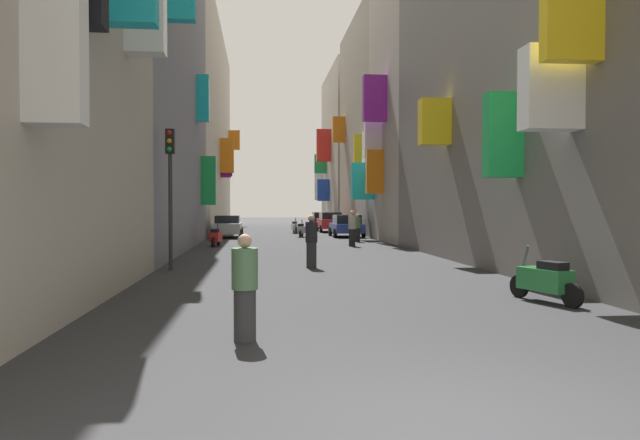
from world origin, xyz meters
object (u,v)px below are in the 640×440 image
scooter_silver (301,230)px  traffic_light_near_corner (170,174)px  scooter_red (216,237)px  parked_car_red (330,222)px  parked_car_blue (346,225)px  scooter_green (545,280)px  parked_car_silver (228,226)px  scooter_white (295,227)px  pedestrian_near_right (357,228)px  parked_car_black (321,220)px  pedestrian_mid_street (352,228)px  pedestrian_crossing (311,242)px  pedestrian_near_left (245,288)px

scooter_silver → traffic_light_near_corner: (-5.36, -19.16, 2.47)m
scooter_red → parked_car_red: bearing=64.4°
parked_car_blue → scooter_green: parked_car_blue is taller
parked_car_silver → scooter_silver: size_ratio=2.37×
scooter_white → pedestrian_near_right: 11.00m
pedestrian_near_right → parked_car_silver: bearing=143.3°
scooter_red → parked_car_black: bearing=72.3°
scooter_red → parked_car_blue: bearing=47.0°
pedestrian_mid_street → scooter_red: bearing=174.3°
parked_car_blue → pedestrian_mid_street: bearing=-96.7°
parked_car_red → pedestrian_crossing: size_ratio=2.46×
parked_car_black → scooter_silver: parked_car_black is taller
pedestrian_near_right → pedestrian_mid_street: pedestrian_mid_street is taller
parked_car_black → traffic_light_near_corner: traffic_light_near_corner is taller
parked_car_blue → scooter_green: 26.03m
scooter_white → traffic_light_near_corner: size_ratio=0.46×
parked_car_black → pedestrian_near_right: size_ratio=2.66×
parked_car_black → scooter_green: size_ratio=2.20×
scooter_green → parked_car_blue: bearing=90.4°
scooter_green → pedestrian_near_left: 6.61m
parked_car_red → traffic_light_near_corner: 27.72m
parked_car_blue → parked_car_black: parked_car_black is taller
pedestrian_near_left → pedestrian_near_right: size_ratio=1.00×
parked_car_silver → pedestrian_near_left: pedestrian_near_left is taller
parked_car_red → parked_car_silver: size_ratio=0.98×
parked_car_black → pedestrian_near_left: size_ratio=2.65×
parked_car_blue → pedestrian_crossing: bearing=-101.7°
pedestrian_mid_street → traffic_light_near_corner: size_ratio=0.41×
pedestrian_near_right → scooter_white: bearing=104.7°
parked_car_silver → parked_car_black: bearing=64.5°
scooter_green → parked_car_black: bearing=90.2°
parked_car_black → pedestrian_near_right: bearing=-90.7°
scooter_green → pedestrian_near_left: pedestrian_near_left is taller
scooter_silver → traffic_light_near_corner: bearing=-105.6°
parked_car_red → pedestrian_near_left: bearing=-98.7°
pedestrian_near_left → parked_car_red: bearing=81.3°
scooter_silver → pedestrian_crossing: 19.04m
pedestrian_near_left → scooter_red: bearing=95.3°
scooter_red → scooter_white: 14.30m
parked_car_red → pedestrian_near_right: size_ratio=2.67×
parked_car_blue → parked_car_silver: 7.53m
scooter_silver → pedestrian_mid_street: size_ratio=1.02×
scooter_green → scooter_red: bearing=113.8°
traffic_light_near_corner → parked_car_silver: bearing=87.8°
scooter_red → traffic_light_near_corner: traffic_light_near_corner is taller
scooter_silver → pedestrian_mid_street: (1.85, -9.04, 0.41)m
parked_car_silver → scooter_green: (7.73, -26.16, -0.27)m
pedestrian_crossing → scooter_white: bearing=87.8°
scooter_silver → scooter_red: bearing=-119.7°
pedestrian_near_right → scooter_green: bearing=-88.9°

